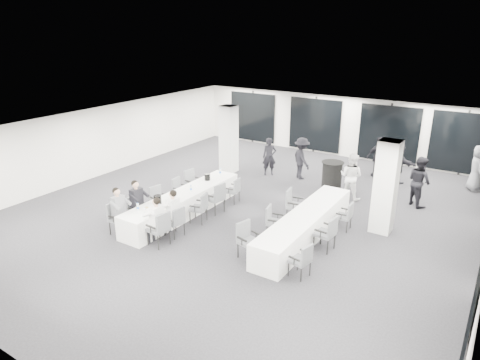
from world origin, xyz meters
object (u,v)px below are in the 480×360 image
(chair_side_left_mid, at_px, (273,219))
(standing_guest_f, at_px, (398,160))
(chair_main_right_fourth, at_px, (217,196))
(standing_guest_h, at_px, (420,178))
(chair_main_left_fourth, at_px, (179,188))
(chair_main_left_far, at_px, (192,181))
(standing_guest_c, at_px, (302,156))
(chair_side_right_near, at_px, (302,259))
(chair_side_right_far, at_px, (346,215))
(ice_bucket_far, at_px, (207,177))
(standing_guest_d, at_px, (379,155))
(standing_guest_b, at_px, (351,173))
(banquet_table_side, at_px, (305,225))
(chair_main_left_near, at_px, (116,216))
(standing_guest_a, at_px, (269,154))
(cocktail_table, at_px, (332,177))
(chair_main_right_mid, at_px, (201,206))
(banquet_table_main, at_px, (184,204))
(chair_main_right_near, at_px, (160,227))
(chair_main_right_far, at_px, (234,189))
(chair_main_left_second, at_px, (136,209))
(ice_bucket_near, at_px, (158,200))
(chair_main_right_second, at_px, (176,220))
(chair_side_left_far, at_px, (293,203))
(standing_guest_e, at_px, (478,165))

(chair_side_left_mid, relative_size, standing_guest_f, 0.50)
(chair_main_right_fourth, relative_size, standing_guest_h, 0.52)
(chair_main_left_fourth, distance_m, chair_main_left_far, 0.73)
(standing_guest_c, xyz_separation_m, standing_guest_h, (4.53, -0.39, 0.03))
(chair_side_right_near, xyz_separation_m, chair_side_right_far, (0.00, 3.09, -0.01))
(chair_main_right_fourth, xyz_separation_m, ice_bucket_far, (-0.92, 0.74, 0.28))
(chair_main_right_fourth, height_order, standing_guest_d, standing_guest_d)
(chair_side_left_mid, xyz_separation_m, ice_bucket_far, (-3.26, 1.21, 0.34))
(standing_guest_b, bearing_deg, standing_guest_d, -88.38)
(banquet_table_side, distance_m, standing_guest_c, 5.24)
(chair_main_left_near, height_order, standing_guest_a, standing_guest_a)
(cocktail_table, relative_size, chair_main_right_mid, 1.20)
(banquet_table_main, bearing_deg, chair_main_right_near, -67.47)
(standing_guest_b, bearing_deg, chair_main_right_far, 42.82)
(chair_main_left_near, xyz_separation_m, chair_main_right_mid, (1.66, 1.90, -0.00))
(banquet_table_side, bearing_deg, chair_main_left_fourth, 178.59)
(chair_main_left_second, distance_m, standing_guest_a, 6.46)
(banquet_table_side, height_order, chair_main_left_second, chair_main_left_second)
(chair_main_right_near, relative_size, standing_guest_b, 0.54)
(chair_main_right_mid, xyz_separation_m, chair_main_right_far, (-0.00, 1.89, -0.04))
(standing_guest_d, height_order, ice_bucket_far, standing_guest_d)
(chair_main_right_mid, distance_m, chair_main_right_fourth, 0.85)
(chair_main_left_second, height_order, chair_main_right_mid, chair_main_right_mid)
(ice_bucket_near, height_order, ice_bucket_far, ice_bucket_near)
(chair_main_right_mid, height_order, standing_guest_c, standing_guest_c)
(chair_main_right_near, distance_m, standing_guest_d, 9.79)
(standing_guest_a, relative_size, standing_guest_b, 0.93)
(chair_main_right_second, bearing_deg, standing_guest_f, -18.53)
(standing_guest_h, bearing_deg, cocktail_table, 47.90)
(chair_side_left_mid, bearing_deg, standing_guest_f, 151.82)
(banquet_table_main, relative_size, banquet_table_side, 1.00)
(standing_guest_a, bearing_deg, chair_main_right_near, -123.07)
(standing_guest_a, bearing_deg, chair_main_right_fourth, -120.85)
(chair_main_left_fourth, distance_m, chair_side_left_far, 4.07)
(chair_main_right_far, height_order, chair_side_right_near, chair_side_right_near)
(standing_guest_e, bearing_deg, standing_guest_h, 130.74)
(chair_main_right_fourth, distance_m, chair_side_left_mid, 2.38)
(standing_guest_a, xyz_separation_m, standing_guest_h, (5.84, -0.09, 0.10))
(chair_main_left_fourth, relative_size, chair_main_right_fourth, 0.84)
(chair_main_left_near, xyz_separation_m, chair_main_left_second, (0.01, 0.76, -0.05))
(chair_main_left_near, xyz_separation_m, chair_side_left_mid, (4.01, 2.28, -0.01))
(chair_main_left_fourth, relative_size, chair_main_right_near, 0.85)
(standing_guest_h, bearing_deg, chair_main_right_fourth, 79.39)
(cocktail_table, height_order, standing_guest_f, standing_guest_f)
(chair_side_left_far, xyz_separation_m, standing_guest_f, (1.91, 5.38, 0.34))
(chair_main_left_second, height_order, chair_side_right_near, chair_side_right_near)
(chair_main_right_near, bearing_deg, chair_side_right_near, -74.87)
(banquet_table_main, relative_size, chair_main_left_far, 5.26)
(chair_main_left_far, height_order, standing_guest_c, standing_guest_c)
(chair_main_right_mid, bearing_deg, banquet_table_side, -88.97)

